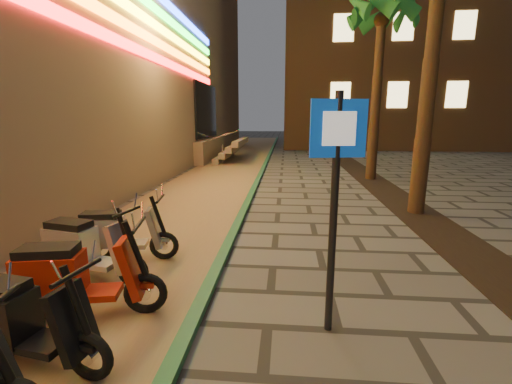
# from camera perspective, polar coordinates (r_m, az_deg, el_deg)

# --- Properties ---
(parking_strip) EXTENTS (3.40, 60.00, 0.01)m
(parking_strip) POSITION_cam_1_polar(r_m,az_deg,el_deg) (12.54, -7.90, 1.00)
(parking_strip) COLOR #8C7251
(parking_strip) RESTS_ON ground
(green_curb) EXTENTS (0.18, 60.00, 0.10)m
(green_curb) POSITION_cam_1_polar(r_m,az_deg,el_deg) (12.26, -0.14, 1.07)
(green_curb) COLOR #24623D
(green_curb) RESTS_ON ground
(planting_strip) EXTENTS (1.20, 40.00, 0.02)m
(planting_strip) POSITION_cam_1_polar(r_m,az_deg,el_deg) (8.14, 29.76, -6.77)
(planting_strip) COLOR black
(planting_strip) RESTS_ON ground
(apartment_block) EXTENTS (18.00, 16.06, 25.00)m
(apartment_block) POSITION_cam_1_polar(r_m,az_deg,el_deg) (36.51, 21.31, 27.57)
(apartment_block) COLOR brown
(apartment_block) RESTS_ON ground
(palm_d) EXTENTS (2.97, 3.02, 7.16)m
(palm_d) POSITION_cam_1_polar(r_m,az_deg,el_deg) (14.81, 20.22, 25.31)
(palm_d) COLOR #472D19
(palm_d) RESTS_ON ground
(pedestrian_sign) EXTENTS (0.59, 0.14, 2.72)m
(pedestrian_sign) POSITION_cam_1_polar(r_m,az_deg,el_deg) (3.76, 13.10, 1.44)
(pedestrian_sign) COLOR black
(pedestrian_sign) RESTS_ON ground
(scooter_6) EXTENTS (1.65, 0.70, 1.16)m
(scooter_6) POSITION_cam_1_polar(r_m,az_deg,el_deg) (4.27, -34.69, -17.18)
(scooter_6) COLOR black
(scooter_6) RESTS_ON ground
(scooter_7) EXTENTS (1.76, 0.78, 1.23)m
(scooter_7) POSITION_cam_1_polar(r_m,az_deg,el_deg) (4.85, -28.02, -12.44)
(scooter_7) COLOR black
(scooter_7) RESTS_ON ground
(scooter_8) EXTENTS (1.71, 0.78, 1.20)m
(scooter_8) POSITION_cam_1_polar(r_m,az_deg,el_deg) (5.82, -26.57, -8.34)
(scooter_8) COLOR black
(scooter_8) RESTS_ON ground
(scooter_9) EXTENTS (1.64, 0.69, 1.15)m
(scooter_9) POSITION_cam_1_polar(r_m,az_deg,el_deg) (6.37, -22.09, -6.42)
(scooter_9) COLOR black
(scooter_9) RESTS_ON ground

